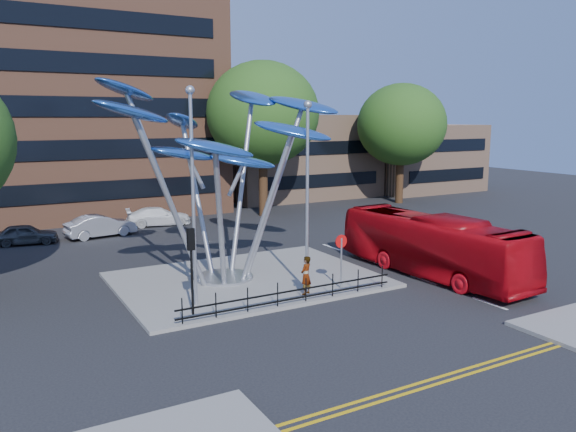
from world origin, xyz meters
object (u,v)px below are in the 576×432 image
leaf_sculpture (218,137)px  street_lamp_right (307,180)px  red_bus (432,245)px  pedestrian (306,275)px  parked_car_left (25,234)px  traffic_light_island (191,253)px  parked_car_mid (101,226)px  tree_far (401,125)px  street_lamp_left (193,179)px  tree_right (263,114)px  parked_car_right (159,216)px  no_entry_sign_island (341,252)px

leaf_sculpture → street_lamp_right: leaf_sculpture is taller
red_bus → pedestrian: (-7.25, 0.02, -0.52)m
leaf_sculpture → parked_car_left: size_ratio=3.40×
traffic_light_island → parked_car_mid: 17.53m
traffic_light_island → parked_car_left: (-4.53, 17.43, -1.98)m
tree_far → street_lamp_left: 32.37m
tree_right → parked_car_left: size_ratio=3.23×
traffic_light_island → pedestrian: size_ratio=2.02×
street_lamp_left → parked_car_mid: 17.08m
red_bus → parked_car_right: size_ratio=2.39×
tree_right → tree_far: (14.00, 0.00, -0.93)m
street_lamp_left → street_lamp_right: 5.03m
red_bus → street_lamp_left: bearing=172.3°
parked_car_mid → parked_car_right: parked_car_mid is taller
leaf_sculpture → traffic_light_island: size_ratio=3.71×
pedestrian → parked_car_left: size_ratio=0.45×
leaf_sculpture → pedestrian: (2.22, -4.18, -5.87)m
parked_car_left → no_entry_sign_island: bearing=-136.8°
leaf_sculpture → parked_car_mid: bearing=102.6°
tree_right → parked_car_mid: bearing=-171.0°
street_lamp_left → street_lamp_right: (5.00, -0.50, -0.26)m
tree_right → parked_car_mid: tree_right is taller
tree_far → street_lamp_left: bearing=-145.1°
street_lamp_left → pedestrian: size_ratio=5.18×
street_lamp_right → parked_car_mid: (-5.53, 16.93, -4.36)m
pedestrian → parked_car_right: size_ratio=0.37×
parked_car_right → street_lamp_right: bearing=-167.0°
no_entry_sign_island → pedestrian: size_ratio=1.44×
leaf_sculpture → no_entry_sign_island: (4.07, -4.16, -5.06)m
street_lamp_right → no_entry_sign_island: bearing=-17.9°
tree_right → pedestrian: size_ratio=7.13×
traffic_light_island → red_bus: bearing=-0.1°
tree_far → red_bus: tree_far is taller
tree_far → parked_car_left: bearing=-176.3°
tree_far → traffic_light_island: (-27.00, -19.50, -4.49)m
tree_right → parked_car_right: size_ratio=2.66×
street_lamp_right → red_bus: (6.91, -0.52, -3.58)m
traffic_light_island → red_bus: traffic_light_island is taller
street_lamp_left → parked_car_mid: bearing=91.9°
no_entry_sign_island → tree_far: bearing=44.3°
tree_right → red_bus: size_ratio=1.11×
street_lamp_right → pedestrian: 4.14m
street_lamp_right → red_bus: 7.80m
parked_car_mid → parked_car_right: bearing=-74.2°
pedestrian → parked_car_mid: 18.19m
tree_far → parked_car_right: (-22.53, 0.02, -6.45)m
street_lamp_right → parked_car_right: size_ratio=1.82×
street_lamp_right → pedestrian: size_ratio=4.89×
tree_far → red_bus: 25.01m
parked_car_mid → street_lamp_left: bearing=172.7°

